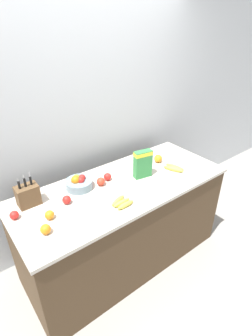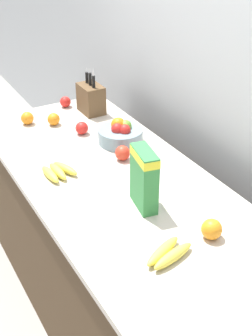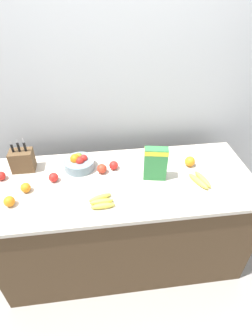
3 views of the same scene
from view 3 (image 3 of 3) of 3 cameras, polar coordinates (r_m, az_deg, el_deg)
ground_plane at (r=2.66m, az=-0.35°, el=-17.96°), size 14.00×14.00×0.00m
wall_back at (r=2.29m, az=-2.47°, el=14.82°), size 9.00×0.06×2.60m
counter at (r=2.29m, az=-0.39°, el=-11.46°), size 1.98×0.82×0.92m
knife_block at (r=2.17m, az=-21.63°, el=1.58°), size 0.17×0.12×0.28m
cereal_box at (r=1.91m, az=6.43°, el=1.29°), size 0.18×0.10×0.26m
fruit_bowl at (r=2.09m, az=-10.14°, el=1.12°), size 0.24×0.24×0.13m
banana_bunch_left at (r=2.01m, az=15.92°, el=-2.56°), size 0.15×0.22×0.04m
banana_bunch_right at (r=1.78m, az=-5.34°, el=-7.30°), size 0.18×0.15×0.04m
apple_front at (r=2.02m, az=-5.28°, el=-0.15°), size 0.08×0.08×0.08m
apple_near_bananas at (r=2.05m, az=-2.69°, el=0.59°), size 0.07×0.07×0.07m
apple_middle at (r=2.01m, az=-15.50°, el=-1.97°), size 0.07×0.07×0.07m
apple_leftmost at (r=2.16m, az=-25.59°, el=-1.57°), size 0.07×0.07×0.07m
orange_by_cereal at (r=2.14m, az=13.73°, el=1.41°), size 0.08×0.08×0.08m
orange_mid_right at (r=1.91m, az=-24.06°, el=-6.66°), size 0.07×0.07×0.07m
orange_front_right at (r=1.98m, az=-21.00°, el=-4.03°), size 0.07×0.07×0.07m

